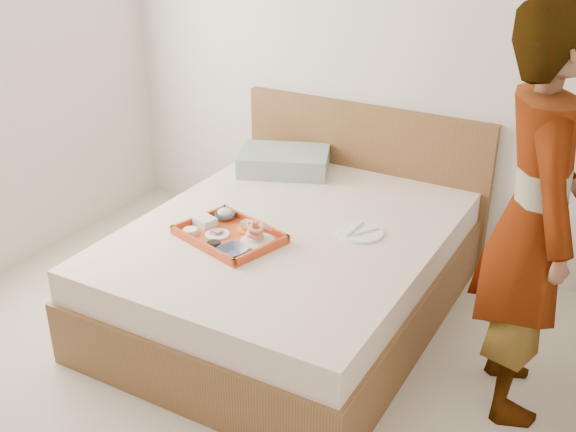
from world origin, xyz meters
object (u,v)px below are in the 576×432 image
Objects in this scene: tray at (229,234)px; dinner_plate at (360,232)px; person at (534,220)px; bed at (289,270)px.

dinner_plate is (0.57, 0.39, -0.02)m from tray.
tray is at bearing 73.80° from person.
tray is 2.07× the size of dinner_plate.
dinner_plate is at bearing 50.24° from tray.
tray reaches higher than bed.
person is (1.45, 0.16, 0.37)m from tray.
person reaches higher than tray.
person reaches higher than dinner_plate.
bed is at bearing 68.30° from tray.
person is at bearing -4.99° from bed.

